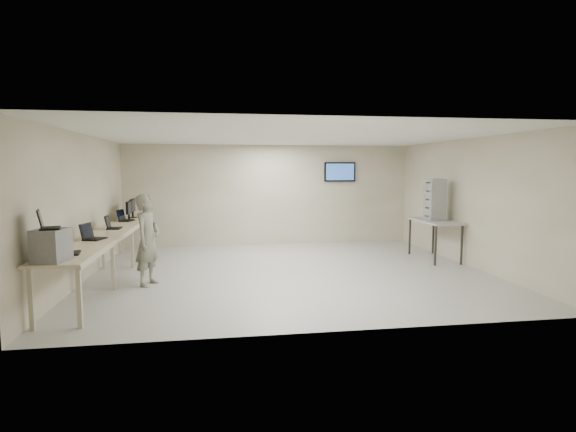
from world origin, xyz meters
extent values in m
cube|color=#AAAAAA|center=(0.00, 0.00, 0.00)|extent=(8.00, 7.00, 0.01)
cube|color=silver|center=(0.00, 0.00, 2.80)|extent=(8.00, 7.00, 0.01)
cube|color=beige|center=(0.00, 3.50, 1.40)|extent=(8.00, 0.01, 2.80)
cube|color=beige|center=(0.00, -3.50, 1.40)|extent=(8.00, 0.01, 2.80)
cube|color=beige|center=(-4.00, 0.00, 1.40)|extent=(0.01, 7.00, 2.80)
cube|color=beige|center=(4.00, 0.00, 1.40)|extent=(0.01, 7.00, 2.80)
cube|color=#302C2C|center=(2.00, 3.48, 2.05)|extent=(0.15, 0.04, 0.15)
cube|color=black|center=(2.00, 3.44, 2.05)|extent=(0.90, 0.06, 0.55)
cube|color=#284F95|center=(2.00, 3.40, 2.05)|extent=(0.82, 0.01, 0.47)
cube|color=beige|center=(-3.60, 0.00, 0.88)|extent=(0.75, 6.00, 0.04)
cube|color=#B9B196|center=(-3.23, 0.00, 0.85)|extent=(0.02, 6.00, 0.06)
cube|color=#B9B196|center=(-3.90, -2.85, 0.43)|extent=(0.06, 0.06, 0.86)
cube|color=#B9B196|center=(-3.30, -2.85, 0.43)|extent=(0.06, 0.06, 0.86)
cube|color=#B9B196|center=(-3.90, -0.90, 0.43)|extent=(0.06, 0.06, 0.86)
cube|color=#B9B196|center=(-3.30, -0.90, 0.43)|extent=(0.06, 0.06, 0.86)
cube|color=#B9B196|center=(-3.90, 0.90, 0.43)|extent=(0.06, 0.06, 0.86)
cube|color=#B9B196|center=(-3.30, 0.90, 0.43)|extent=(0.06, 0.06, 0.86)
cube|color=#B9B196|center=(-3.90, 2.85, 0.43)|extent=(0.06, 0.06, 0.86)
cube|color=#B9B196|center=(-3.30, 2.85, 0.43)|extent=(0.06, 0.06, 0.86)
cube|color=gray|center=(-3.65, -2.75, 1.12)|extent=(0.45, 0.49, 0.44)
cube|color=black|center=(-3.65, -2.75, 1.35)|extent=(0.32, 0.39, 0.02)
cube|color=black|center=(-3.77, -2.75, 1.48)|extent=(0.15, 0.32, 0.24)
cube|color=black|center=(-3.76, -2.75, 1.48)|extent=(0.12, 0.28, 0.20)
cube|color=black|center=(-3.59, -2.21, 0.91)|extent=(0.33, 0.42, 0.02)
cube|color=black|center=(-3.73, -2.21, 1.06)|extent=(0.14, 0.36, 0.27)
cube|color=black|center=(-3.71, -2.21, 1.06)|extent=(0.11, 0.31, 0.22)
cube|color=black|center=(-3.59, -0.85, 0.91)|extent=(0.37, 0.44, 0.02)
cube|color=black|center=(-3.73, -0.85, 1.06)|extent=(0.17, 0.36, 0.27)
cube|color=black|center=(-3.71, -0.85, 1.06)|extent=(0.14, 0.31, 0.22)
cube|color=black|center=(-3.58, 0.60, 0.91)|extent=(0.26, 0.36, 0.02)
cube|color=black|center=(-3.71, 0.60, 1.05)|extent=(0.07, 0.34, 0.25)
cube|color=black|center=(-3.70, 0.60, 1.05)|extent=(0.05, 0.30, 0.21)
cube|color=black|center=(-3.60, 1.98, 0.91)|extent=(0.34, 0.41, 0.02)
cube|color=black|center=(-3.73, 1.98, 1.05)|extent=(0.15, 0.34, 0.26)
cube|color=black|center=(-3.71, 1.98, 1.05)|extent=(0.12, 0.30, 0.21)
cylinder|color=black|center=(-3.60, 2.25, 0.91)|extent=(0.20, 0.20, 0.02)
cube|color=black|center=(-3.60, 2.25, 1.00)|extent=(0.04, 0.03, 0.16)
cube|color=black|center=(-3.60, 2.25, 1.20)|extent=(0.05, 0.46, 0.31)
cube|color=black|center=(-3.57, 2.25, 1.20)|extent=(0.00, 0.42, 0.26)
cylinder|color=black|center=(-3.60, 2.75, 0.91)|extent=(0.22, 0.22, 0.02)
cube|color=black|center=(-3.60, 2.75, 1.00)|extent=(0.04, 0.03, 0.17)
cube|color=black|center=(-3.60, 2.75, 1.22)|extent=(0.05, 0.48, 0.32)
cube|color=black|center=(-3.57, 2.75, 1.22)|extent=(0.00, 0.44, 0.28)
imported|color=#5F6259|center=(-2.73, -0.64, 0.84)|extent=(0.59, 0.71, 1.68)
cube|color=#9A9A9A|center=(3.60, 0.79, 0.91)|extent=(0.72, 1.55, 0.04)
cube|color=#302C2C|center=(3.29, 0.11, 0.45)|extent=(0.04, 0.04, 0.89)
cube|color=#302C2C|center=(3.29, 1.47, 0.45)|extent=(0.04, 0.04, 0.89)
cube|color=#302C2C|center=(3.91, 0.11, 0.45)|extent=(0.04, 0.04, 0.89)
cube|color=#302C2C|center=(3.91, 1.47, 0.45)|extent=(0.04, 0.04, 0.89)
cube|color=#989999|center=(3.58, 0.79, 1.03)|extent=(0.37, 0.41, 0.20)
cube|color=#989999|center=(3.58, 0.79, 1.23)|extent=(0.37, 0.41, 0.20)
cube|color=#989999|center=(3.58, 0.79, 1.42)|extent=(0.37, 0.41, 0.20)
cube|color=#989999|center=(3.58, 0.79, 1.62)|extent=(0.37, 0.41, 0.20)
cube|color=#989999|center=(3.58, 0.79, 1.82)|extent=(0.37, 0.41, 0.20)
camera|label=1|loc=(-1.43, -9.06, 2.13)|focal=28.00mm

